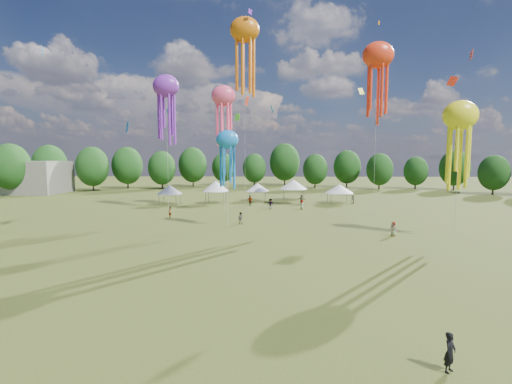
{
  "coord_description": "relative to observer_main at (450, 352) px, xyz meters",
  "views": [
    {
      "loc": [
        -1.03,
        -15.04,
        8.94
      ],
      "look_at": [
        -1.89,
        15.0,
        6.0
      ],
      "focal_mm": 24.95,
      "sensor_mm": 36.0,
      "label": 1
    }
  ],
  "objects": [
    {
      "name": "festival_tents",
      "position": [
        -8.39,
        55.9,
        2.25
      ],
      "size": [
        37.44,
        12.78,
        4.46
      ],
      "color": "#47474C",
      "rests_on": "ground"
    },
    {
      "name": "show_kites",
      "position": [
        -5.51,
        41.06,
        19.01
      ],
      "size": [
        41.63,
        23.31,
        30.64
      ],
      "color": "#FF4B79",
      "rests_on": "ground"
    },
    {
      "name": "ground",
      "position": [
        -6.65,
        0.75,
        -0.85
      ],
      "size": [
        300.0,
        300.0,
        0.0
      ],
      "primitive_type": "plane",
      "color": "#384416",
      "rests_on": "ground"
    },
    {
      "name": "spectators_far",
      "position": [
        -3.04,
        47.02,
        0.02
      ],
      "size": [
        31.67,
        29.46,
        1.85
      ],
      "color": "gray",
      "rests_on": "ground"
    },
    {
      "name": "small_kites",
      "position": [
        -9.92,
        42.89,
        30.32
      ],
      "size": [
        70.7,
        62.51,
        44.75
      ],
      "color": "#FF4B79",
      "rests_on": "ground"
    },
    {
      "name": "treeline",
      "position": [
        -10.51,
        63.27,
        5.69
      ],
      "size": [
        201.57,
        95.24,
        13.43
      ],
      "color": "#38281C",
      "rests_on": "ground"
    },
    {
      "name": "observer_main",
      "position": [
        0.0,
        0.0,
        0.0
      ],
      "size": [
        0.73,
        0.72,
        1.7
      ],
      "primitive_type": "imported",
      "rotation": [
        0.0,
        0.0,
        0.74
      ],
      "color": "black",
      "rests_on": "ground"
    },
    {
      "name": "spectator_near",
      "position": [
        -11.1,
        32.6,
        -0.04
      ],
      "size": [
        0.95,
        0.84,
        1.63
      ],
      "primitive_type": "imported",
      "rotation": [
        0.0,
        0.0,
        2.82
      ],
      "color": "gray",
      "rests_on": "ground"
    }
  ]
}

